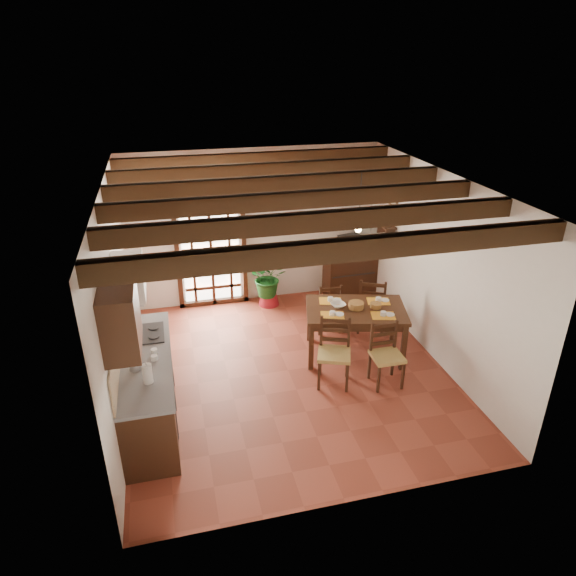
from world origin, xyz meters
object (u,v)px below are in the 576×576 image
object	(u,v)px
chair_near_left	(334,364)
chair_near_right	(386,366)
chair_far_right	(371,314)
pendant_lamp	(359,224)
sideboard	(350,275)
crt_tv	(351,245)
potted_plant	(268,276)
dining_table	(356,314)
kitchen_counter	(148,387)
chair_far_left	(327,315)

from	to	relation	value
chair_near_left	chair_near_right	world-z (taller)	chair_near_left
chair_near_right	chair_far_right	distance (m)	1.50
chair_near_right	pendant_lamp	distance (m)	2.02
chair_near_right	sideboard	xyz separation A→B (m)	(0.51, 2.85, 0.12)
chair_near_right	chair_far_right	bearing A→B (deg)	75.75
sideboard	crt_tv	distance (m)	0.59
crt_tv	potted_plant	bearing A→B (deg)	170.36
potted_plant	dining_table	bearing A→B (deg)	-65.05
kitchen_counter	chair_far_left	bearing A→B (deg)	29.19
chair_near_right	potted_plant	bearing A→B (deg)	111.53
crt_tv	pendant_lamp	xyz separation A→B (m)	(-0.67, -1.93, 1.08)
dining_table	chair_far_right	xyz separation A→B (m)	(0.54, 0.64, -0.39)
potted_plant	chair_far_left	bearing A→B (deg)	-56.76
crt_tv	sideboard	bearing A→B (deg)	78.36
chair_near_left	pendant_lamp	xyz separation A→B (m)	(0.54, 0.73, 1.77)
dining_table	chair_near_right	size ratio (longest dim) A/B	1.83
kitchen_counter	sideboard	xyz separation A→B (m)	(3.72, 2.83, -0.07)
chair_far_right	potted_plant	distance (m)	2.00
sideboard	pendant_lamp	size ratio (longest dim) A/B	1.12
potted_plant	sideboard	bearing A→B (deg)	2.21
kitchen_counter	chair_far_right	world-z (taller)	kitchen_counter
dining_table	potted_plant	world-z (taller)	potted_plant
crt_tv	pendant_lamp	distance (m)	2.31
chair_far_left	crt_tv	distance (m)	1.64
chair_near_left	potted_plant	distance (m)	2.65
dining_table	chair_near_left	world-z (taller)	chair_near_left
chair_far_right	crt_tv	size ratio (longest dim) A/B	2.07
chair_near_left	chair_near_right	xyz separation A→B (m)	(0.71, -0.19, -0.02)
chair_near_right	crt_tv	bearing A→B (deg)	80.25
dining_table	potted_plant	xyz separation A→B (m)	(-0.92, 1.97, -0.13)
chair_far_left	crt_tv	xyz separation A→B (m)	(0.83, 1.21, 0.72)
dining_table	chair_near_left	size ratio (longest dim) A/B	1.71
sideboard	pendant_lamp	bearing A→B (deg)	-111.86
chair_near_right	pendant_lamp	size ratio (longest dim) A/B	1.07
dining_table	kitchen_counter	bearing A→B (deg)	-150.83
chair_near_left	chair_near_right	size ratio (longest dim) A/B	1.07
chair_near_right	sideboard	distance (m)	2.90
chair_near_left	chair_near_right	distance (m)	0.73
dining_table	pendant_lamp	bearing A→B (deg)	104.62
chair_far_left	potted_plant	bearing A→B (deg)	-54.31
chair_near_left	pendant_lamp	world-z (taller)	pendant_lamp
chair_near_left	potted_plant	bearing A→B (deg)	118.33
chair_far_left	sideboard	distance (m)	1.48
kitchen_counter	potted_plant	size ratio (longest dim) A/B	1.16
dining_table	chair_near_right	bearing A→B (deg)	-64.19
potted_plant	pendant_lamp	xyz separation A→B (m)	(0.92, -1.87, 1.51)
chair_far_left	sideboard	bearing A→B (deg)	-122.06
kitchen_counter	chair_near_left	xyz separation A→B (m)	(2.50, 0.16, -0.17)
kitchen_counter	dining_table	world-z (taller)	kitchen_counter
dining_table	chair_near_right	world-z (taller)	chair_near_right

